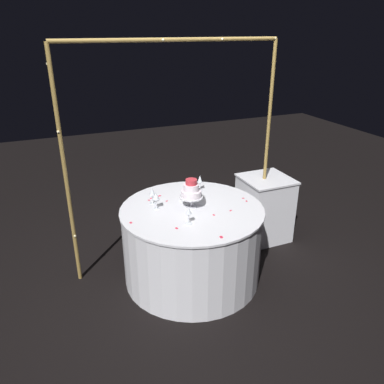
# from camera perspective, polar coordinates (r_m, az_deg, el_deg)

# --- Properties ---
(ground_plane) EXTENTS (12.00, 12.00, 0.00)m
(ground_plane) POSITION_cam_1_polar(r_m,az_deg,el_deg) (3.88, 0.00, -12.58)
(ground_plane) COLOR black
(decorative_arch) EXTENTS (2.14, 0.06, 2.21)m
(decorative_arch) POSITION_cam_1_polar(r_m,az_deg,el_deg) (3.60, -2.48, 10.13)
(decorative_arch) COLOR olive
(decorative_arch) RESTS_ON ground
(main_table) EXTENTS (1.34, 1.34, 0.76)m
(main_table) POSITION_cam_1_polar(r_m,az_deg,el_deg) (3.67, 0.00, -7.80)
(main_table) COLOR white
(main_table) RESTS_ON ground
(side_table) EXTENTS (0.53, 0.53, 0.75)m
(side_table) POSITION_cam_1_polar(r_m,az_deg,el_deg) (4.44, 10.87, -2.40)
(side_table) COLOR white
(side_table) RESTS_ON ground
(tiered_cake) EXTENTS (0.22, 0.22, 0.27)m
(tiered_cake) POSITION_cam_1_polar(r_m,az_deg,el_deg) (3.45, -0.11, 0.14)
(tiered_cake) COLOR silver
(tiered_cake) RESTS_ON main_table
(wine_glass_0) EXTENTS (0.06, 0.06, 0.16)m
(wine_glass_0) POSITION_cam_1_polar(r_m,az_deg,el_deg) (3.82, 1.21, 1.87)
(wine_glass_0) COLOR silver
(wine_glass_0) RESTS_ON main_table
(wine_glass_1) EXTENTS (0.06, 0.06, 0.16)m
(wine_glass_1) POSITION_cam_1_polar(r_m,az_deg,el_deg) (3.55, -6.06, -0.01)
(wine_glass_1) COLOR silver
(wine_glass_1) RESTS_ON main_table
(wine_glass_2) EXTENTS (0.06, 0.06, 0.15)m
(wine_glass_2) POSITION_cam_1_polar(r_m,az_deg,el_deg) (3.17, -0.51, -3.08)
(wine_glass_2) COLOR silver
(wine_glass_2) RESTS_ON main_table
(wine_glass_3) EXTENTS (0.06, 0.06, 0.16)m
(wine_glass_3) POSITION_cam_1_polar(r_m,az_deg,el_deg) (3.44, -5.48, -0.72)
(wine_glass_3) COLOR silver
(wine_glass_3) RESTS_ON main_table
(cake_knife) EXTENTS (0.19, 0.25, 0.01)m
(cake_knife) POSITION_cam_1_polar(r_m,az_deg,el_deg) (3.79, -1.11, -0.18)
(cake_knife) COLOR silver
(cake_knife) RESTS_ON main_table
(rose_petal_0) EXTENTS (0.03, 0.03, 0.00)m
(rose_petal_0) POSITION_cam_1_polar(r_m,az_deg,el_deg) (3.70, -6.23, -0.95)
(rose_petal_0) COLOR #E02D47
(rose_petal_0) RESTS_ON main_table
(rose_petal_1) EXTENTS (0.04, 0.05, 0.00)m
(rose_petal_1) POSITION_cam_1_polar(r_m,az_deg,el_deg) (3.03, 4.45, -6.81)
(rose_petal_1) COLOR #E02D47
(rose_petal_1) RESTS_ON main_table
(rose_petal_2) EXTENTS (0.03, 0.03, 0.00)m
(rose_petal_2) POSITION_cam_1_polar(r_m,az_deg,el_deg) (3.63, -3.83, -1.36)
(rose_petal_2) COLOR #E02D47
(rose_petal_2) RESTS_ON main_table
(rose_petal_3) EXTENTS (0.02, 0.03, 0.00)m
(rose_petal_3) POSITION_cam_1_polar(r_m,az_deg,el_deg) (3.37, 3.32, -3.49)
(rose_petal_3) COLOR #E02D47
(rose_petal_3) RESTS_ON main_table
(rose_petal_4) EXTENTS (0.03, 0.04, 0.00)m
(rose_petal_4) POSITION_cam_1_polar(r_m,az_deg,el_deg) (3.15, -2.34, -5.50)
(rose_petal_4) COLOR #E02D47
(rose_petal_4) RESTS_ON main_table
(rose_petal_5) EXTENTS (0.02, 0.03, 0.00)m
(rose_petal_5) POSITION_cam_1_polar(r_m,az_deg,el_deg) (3.66, 8.24, -1.37)
(rose_petal_5) COLOR #E02D47
(rose_petal_5) RESTS_ON main_table
(rose_petal_6) EXTENTS (0.03, 0.03, 0.00)m
(rose_petal_6) POSITION_cam_1_polar(r_m,az_deg,el_deg) (3.67, -6.53, -1.24)
(rose_petal_6) COLOR #E02D47
(rose_petal_6) RESTS_ON main_table
(rose_petal_7) EXTENTS (0.04, 0.04, 0.00)m
(rose_petal_7) POSITION_cam_1_polar(r_m,az_deg,el_deg) (3.75, -4.94, -0.58)
(rose_petal_7) COLOR #E02D47
(rose_petal_7) RESTS_ON main_table
(rose_petal_8) EXTENTS (0.03, 0.04, 0.00)m
(rose_petal_8) POSITION_cam_1_polar(r_m,az_deg,el_deg) (3.28, -9.25, -4.59)
(rose_petal_8) COLOR #E02D47
(rose_petal_8) RESTS_ON main_table
(rose_petal_9) EXTENTS (0.03, 0.03, 0.00)m
(rose_petal_9) POSITION_cam_1_polar(r_m,az_deg,el_deg) (3.46, 5.87, -2.82)
(rose_petal_9) COLOR #E02D47
(rose_petal_9) RESTS_ON main_table
(rose_petal_10) EXTENTS (0.03, 0.03, 0.00)m
(rose_petal_10) POSITION_cam_1_polar(r_m,az_deg,el_deg) (3.72, 7.75, -0.93)
(rose_petal_10) COLOR #E02D47
(rose_petal_10) RESTS_ON main_table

